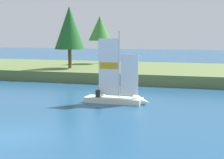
% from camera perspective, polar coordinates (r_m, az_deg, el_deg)
% --- Properties ---
extents(ground_plane, '(200.00, 200.00, 0.00)m').
position_cam_1_polar(ground_plane, '(18.08, -15.78, -8.72)').
color(ground_plane, navy).
extents(shore_bank, '(80.00, 15.54, 1.06)m').
position_cam_1_polar(shore_bank, '(42.25, 3.52, 1.30)').
color(shore_bank, '#5B703D').
rests_on(shore_bank, ground).
extents(shoreline_tree_midleft, '(3.34, 3.34, 6.89)m').
position_cam_1_polar(shoreline_tree_midleft, '(40.62, -6.78, 8.14)').
color(shoreline_tree_midleft, brown).
rests_on(shoreline_tree_midleft, shore_bank).
extents(shoreline_tree_centre, '(2.96, 2.96, 6.15)m').
position_cam_1_polar(shoreline_tree_centre, '(47.07, -1.94, 8.08)').
color(shoreline_tree_centre, brown).
rests_on(shoreline_tree_centre, shore_bank).
extents(sailboat, '(4.66, 1.42, 5.49)m').
position_cam_1_polar(sailboat, '(25.45, 1.83, -2.91)').
color(sailboat, silver).
rests_on(sailboat, ground).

